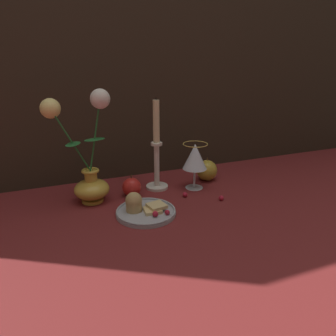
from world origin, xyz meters
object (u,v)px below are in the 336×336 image
(wine_glass, at_px, (195,158))
(apple_near_glass, at_px, (207,170))
(plate_with_pastries, at_px, (144,209))
(candlestick, at_px, (157,155))
(apple_beside_vase, at_px, (132,187))
(vase, at_px, (87,163))

(wine_glass, xyz_separation_m, apple_near_glass, (0.08, 0.05, -0.08))
(plate_with_pastries, height_order, apple_near_glass, apple_near_glass)
(wine_glass, distance_m, apple_near_glass, 0.12)
(candlestick, relative_size, apple_beside_vase, 4.26)
(candlestick, height_order, apple_near_glass, candlestick)
(candlestick, relative_size, apple_near_glass, 3.60)
(plate_with_pastries, distance_m, wine_glass, 0.29)
(wine_glass, height_order, apple_near_glass, wine_glass)
(vase, height_order, apple_near_glass, vase)
(vase, relative_size, plate_with_pastries, 2.00)
(wine_glass, relative_size, candlestick, 0.51)
(candlestick, bearing_deg, wine_glass, -21.27)
(wine_glass, height_order, apple_beside_vase, wine_glass)
(vase, height_order, plate_with_pastries, vase)
(plate_with_pastries, distance_m, apple_near_glass, 0.37)
(plate_with_pastries, height_order, candlestick, candlestick)
(apple_near_glass, bearing_deg, plate_with_pastries, -149.79)
(apple_near_glass, bearing_deg, apple_beside_vase, -173.14)
(vase, distance_m, wine_glass, 0.38)
(plate_with_pastries, relative_size, candlestick, 0.56)
(vase, xyz_separation_m, candlestick, (0.25, 0.03, -0.01))
(vase, relative_size, apple_beside_vase, 4.75)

